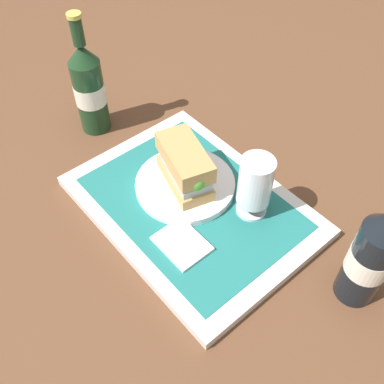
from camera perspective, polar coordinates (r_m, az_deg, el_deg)
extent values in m
plane|color=brown|center=(0.85, 0.00, -2.22)|extent=(3.00, 3.00, 0.00)
cube|color=silver|center=(0.84, 0.00, -1.80)|extent=(0.44, 0.32, 0.02)
cube|color=#1E6B66|center=(0.83, 0.00, -1.33)|extent=(0.38, 0.27, 0.00)
cylinder|color=white|center=(0.85, -0.88, 0.98)|extent=(0.19, 0.19, 0.01)
cube|color=tan|center=(0.84, -0.89, 1.85)|extent=(0.14, 0.10, 0.02)
cube|color=#9EA3A8|center=(0.82, -0.91, 2.80)|extent=(0.13, 0.09, 0.02)
cube|color=silver|center=(0.81, -0.92, 3.39)|extent=(0.12, 0.08, 0.01)
sphere|color=#47932D|center=(0.77, 0.56, 1.45)|extent=(0.04, 0.04, 0.04)
cube|color=tan|center=(0.80, -0.94, 4.50)|extent=(0.14, 0.10, 0.04)
cylinder|color=silver|center=(0.82, 7.56, -2.16)|extent=(0.06, 0.06, 0.01)
cylinder|color=silver|center=(0.81, 7.67, -1.50)|extent=(0.01, 0.01, 0.02)
cylinder|color=silver|center=(0.77, 8.11, 1.33)|extent=(0.06, 0.06, 0.09)
cylinder|color=gold|center=(0.78, 7.92, 0.11)|extent=(0.06, 0.06, 0.05)
cylinder|color=white|center=(0.76, 8.14, 1.48)|extent=(0.05, 0.05, 0.01)
cube|color=white|center=(0.77, -1.30, -6.60)|extent=(0.09, 0.07, 0.01)
cylinder|color=black|center=(0.73, 21.52, -8.50)|extent=(0.06, 0.06, 0.17)
cylinder|color=silver|center=(0.72, 21.70, -8.15)|extent=(0.07, 0.07, 0.05)
cylinder|color=#19381E|center=(0.98, -12.81, 11.83)|extent=(0.06, 0.06, 0.17)
cylinder|color=silver|center=(0.98, -12.90, 12.21)|extent=(0.07, 0.07, 0.05)
cone|color=#19381E|center=(0.93, -13.91, 16.80)|extent=(0.06, 0.06, 0.04)
cylinder|color=#19381E|center=(0.91, -14.47, 19.27)|extent=(0.02, 0.02, 0.05)
cylinder|color=#BFB74C|center=(0.89, -14.88, 21.01)|extent=(0.03, 0.03, 0.01)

